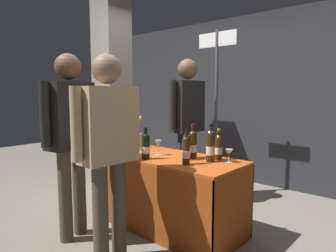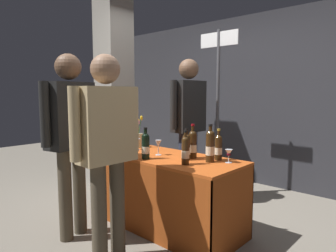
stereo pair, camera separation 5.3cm
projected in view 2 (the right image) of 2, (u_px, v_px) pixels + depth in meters
name	position (u px, v px, depth m)	size (l,w,h in m)	color
ground_plane	(168.00, 227.00, 3.04)	(12.00, 12.00, 0.00)	gray
back_partition	(262.00, 100.00, 4.40)	(6.51, 0.12, 2.47)	#2D2D33
concrete_pillar	(114.00, 78.00, 4.34)	(0.41, 0.41, 3.12)	gray
tasting_table	(168.00, 179.00, 2.98)	(1.49, 0.67, 0.72)	#B74C19
featured_wine_bottle	(210.00, 146.00, 2.70)	(0.08, 0.08, 0.34)	#38230F
display_bottle_0	(218.00, 147.00, 2.79)	(0.07, 0.07, 0.29)	#38230F
display_bottle_1	(193.00, 144.00, 2.86)	(0.08, 0.08, 0.33)	#38230F
display_bottle_2	(186.00, 147.00, 2.79)	(0.07, 0.07, 0.30)	#38230F
display_bottle_3	(185.00, 150.00, 2.61)	(0.07, 0.07, 0.30)	#38230F
display_bottle_4	(146.00, 145.00, 2.83)	(0.08, 0.08, 0.30)	black
wine_glass_near_vendor	(229.00, 153.00, 2.68)	(0.07, 0.07, 0.12)	silver
wine_glass_mid	(158.00, 144.00, 3.01)	(0.06, 0.06, 0.15)	silver
wine_glass_near_taster	(137.00, 142.00, 3.30)	(0.08, 0.08, 0.12)	silver
flower_vase	(139.00, 138.00, 3.44)	(0.09, 0.09, 0.36)	tan
vendor_presenter	(188.00, 116.00, 3.66)	(0.24, 0.60, 1.75)	#2D3347
taster_foreground_right	(107.00, 140.00, 2.31)	(0.22, 0.61, 1.63)	#4C4233
taster_foreground_left	(70.00, 128.00, 2.73)	(0.30, 0.60, 1.69)	#4C4233
booth_signpost	(218.00, 94.00, 3.89)	(0.55, 0.04, 2.14)	#47474C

